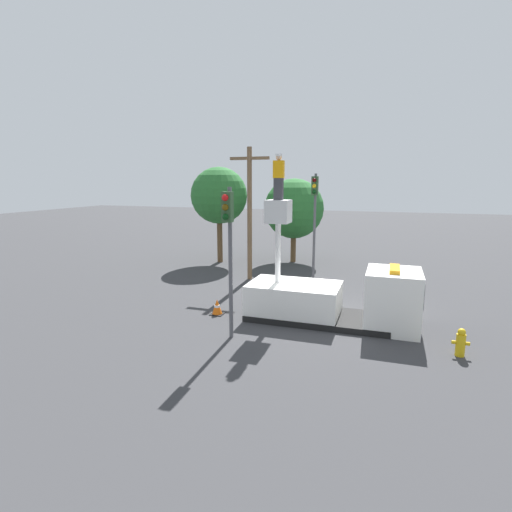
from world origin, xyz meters
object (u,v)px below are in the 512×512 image
at_px(traffic_light_across, 315,206).
at_px(tree_left_bg, 219,196).
at_px(traffic_light_pole, 229,233).
at_px(fire_hydrant, 461,343).
at_px(traffic_cone_rear, 217,307).
at_px(bucket_truck, 333,299).
at_px(tree_right_bg, 294,209).
at_px(utility_pole, 250,209).
at_px(worker, 279,177).

distance_m(traffic_light_across, tree_left_bg, 7.59).
relative_size(traffic_light_pole, fire_hydrant, 5.77).
relative_size(fire_hydrant, traffic_cone_rear, 1.42).
height_order(bucket_truck, traffic_light_pole, traffic_light_pole).
xyz_separation_m(bucket_truck, traffic_light_pole, (-3.17, -2.89, 2.82)).
bearing_deg(bucket_truck, traffic_light_pole, -137.66).
relative_size(tree_right_bg, utility_pole, 0.78).
relative_size(tree_left_bg, utility_pole, 0.88).
bearing_deg(utility_pole, fire_hydrant, -37.28).
bearing_deg(traffic_light_across, worker, -92.32).
xyz_separation_m(traffic_light_pole, traffic_light_across, (1.18, 9.28, 0.39)).
bearing_deg(fire_hydrant, bucket_truck, 156.33).
xyz_separation_m(traffic_light_pole, utility_pole, (-2.24, 8.39, 0.21)).
bearing_deg(fire_hydrant, worker, 164.00).
height_order(worker, traffic_cone_rear, worker).
xyz_separation_m(traffic_cone_rear, tree_left_bg, (-4.29, 10.06, 4.18)).
xyz_separation_m(bucket_truck, traffic_cone_rear, (-4.66, -0.66, -0.60)).
xyz_separation_m(traffic_cone_rear, utility_pole, (-0.75, 6.16, 3.63)).
xyz_separation_m(worker, utility_pole, (-3.15, 5.50, -1.67)).
bearing_deg(traffic_light_pole, tree_right_bg, 94.40).
distance_m(fire_hydrant, utility_pole, 12.65).
bearing_deg(bucket_truck, tree_right_bg, 110.94).
relative_size(worker, tree_right_bg, 0.31).
bearing_deg(bucket_truck, utility_pole, 134.55).
distance_m(tree_left_bg, tree_right_bg, 5.07).
relative_size(traffic_light_across, tree_left_bg, 0.92).
xyz_separation_m(worker, traffic_cone_rear, (-2.40, -0.66, -5.30)).
distance_m(traffic_light_across, traffic_cone_rear, 8.44).
bearing_deg(traffic_light_across, tree_right_bg, 115.50).
height_order(traffic_light_across, tree_right_bg, traffic_light_across).
bearing_deg(traffic_light_across, fire_hydrant, -52.81).
xyz_separation_m(bucket_truck, worker, (-2.26, 0.00, 4.69)).
xyz_separation_m(bucket_truck, fire_hydrant, (4.26, -1.87, -0.46)).
distance_m(traffic_light_pole, traffic_cone_rear, 4.34).
xyz_separation_m(fire_hydrant, tree_left_bg, (-13.21, 11.27, 4.04)).
bearing_deg(worker, tree_left_bg, 125.46).
bearing_deg(traffic_cone_rear, fire_hydrant, -7.71).
bearing_deg(tree_left_bg, bucket_truck, -46.40).
height_order(bucket_truck, traffic_light_across, traffic_light_across).
height_order(bucket_truck, traffic_cone_rear, bucket_truck).
bearing_deg(worker, tree_right_bg, 100.18).
height_order(fire_hydrant, tree_right_bg, tree_right_bg).
xyz_separation_m(traffic_light_across, fire_hydrant, (6.26, -8.25, -3.67)).
xyz_separation_m(tree_left_bg, tree_right_bg, (4.70, 1.71, -0.87)).
xyz_separation_m(tree_right_bg, utility_pole, (-1.16, -5.61, 0.32)).
bearing_deg(traffic_cone_rear, utility_pole, 96.96).
xyz_separation_m(traffic_light_pole, tree_right_bg, (-1.08, 14.00, -0.11)).
bearing_deg(utility_pole, worker, -60.15).
distance_m(worker, tree_left_bg, 11.59).
bearing_deg(tree_right_bg, fire_hydrant, -56.73).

